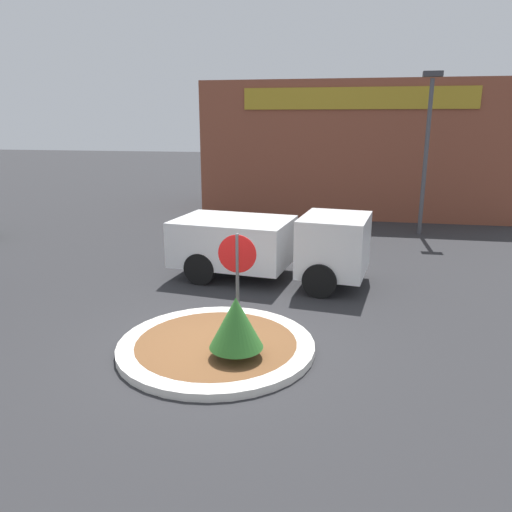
# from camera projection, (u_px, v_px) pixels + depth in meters

# --- Properties ---
(ground_plane) EXTENTS (120.00, 120.00, 0.00)m
(ground_plane) POSITION_uv_depth(u_px,v_px,m) (216.00, 349.00, 9.88)
(ground_plane) COLOR #2D2D30
(traffic_island) EXTENTS (3.89, 3.89, 0.15)m
(traffic_island) POSITION_uv_depth(u_px,v_px,m) (216.00, 346.00, 9.86)
(traffic_island) COLOR silver
(traffic_island) RESTS_ON ground_plane
(stop_sign) EXTENTS (0.78, 0.07, 2.23)m
(stop_sign) POSITION_uv_depth(u_px,v_px,m) (237.00, 267.00, 9.97)
(stop_sign) COLOR #4C4C51
(stop_sign) RESTS_ON ground_plane
(island_shrub) EXTENTS (1.00, 1.00, 1.16)m
(island_shrub) POSITION_uv_depth(u_px,v_px,m) (236.00, 323.00, 9.06)
(island_shrub) COLOR brown
(island_shrub) RESTS_ON traffic_island
(utility_truck) EXTENTS (5.61, 2.94, 1.93)m
(utility_truck) POSITION_uv_depth(u_px,v_px,m) (270.00, 243.00, 13.97)
(utility_truck) COLOR white
(utility_truck) RESTS_ON ground_plane
(storefront_building) EXTENTS (13.99, 6.07, 6.08)m
(storefront_building) POSITION_uv_depth(u_px,v_px,m) (355.00, 148.00, 24.49)
(storefront_building) COLOR brown
(storefront_building) RESTS_ON ground_plane
(light_pole) EXTENTS (0.70, 0.30, 6.12)m
(light_pole) POSITION_uv_depth(u_px,v_px,m) (427.00, 141.00, 18.93)
(light_pole) COLOR #4C4C51
(light_pole) RESTS_ON ground_plane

